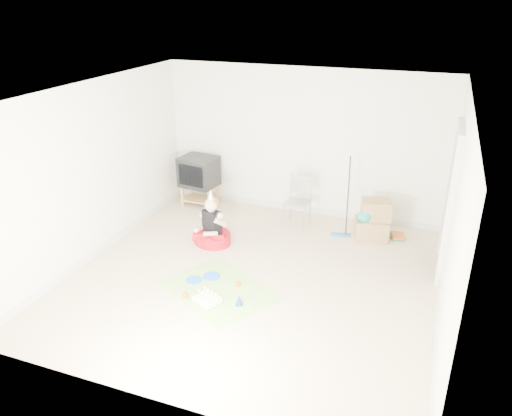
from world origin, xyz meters
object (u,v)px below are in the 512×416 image
(folding_chair, at_px, (297,202))
(seated_woman, at_px, (212,231))
(cardboard_boxes, at_px, (373,221))
(crt_tv, at_px, (199,172))
(tv_stand, at_px, (200,193))
(birthday_cake, at_px, (207,300))

(folding_chair, relative_size, seated_woman, 0.96)
(cardboard_boxes, xyz_separation_m, seated_woman, (-2.38, -1.06, -0.12))
(folding_chair, bearing_deg, cardboard_boxes, -1.91)
(folding_chair, bearing_deg, seated_woman, -134.89)
(crt_tv, xyz_separation_m, seated_woman, (0.87, -1.33, -0.47))
(tv_stand, height_order, folding_chair, folding_chair)
(crt_tv, height_order, cardboard_boxes, crt_tv)
(tv_stand, distance_m, crt_tv, 0.43)
(birthday_cake, bearing_deg, tv_stand, 117.75)
(cardboard_boxes, bearing_deg, seated_woman, -156.08)
(seated_woman, bearing_deg, crt_tv, 123.21)
(folding_chair, distance_m, seated_woman, 1.57)
(crt_tv, bearing_deg, seated_woman, -49.58)
(crt_tv, relative_size, cardboard_boxes, 0.97)
(seated_woman, bearing_deg, birthday_cake, -67.36)
(birthday_cake, bearing_deg, cardboard_boxes, 56.70)
(tv_stand, height_order, seated_woman, seated_woman)
(seated_woman, relative_size, birthday_cake, 2.37)
(tv_stand, bearing_deg, cardboard_boxes, -4.88)
(tv_stand, xyz_separation_m, cardboard_boxes, (3.26, -0.28, 0.08))
(crt_tv, height_order, folding_chair, crt_tv)
(crt_tv, xyz_separation_m, birthday_cake, (1.53, -2.91, -0.63))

